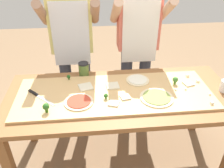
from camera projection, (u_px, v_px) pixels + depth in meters
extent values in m
plane|color=#896B4C|center=(119.00, 158.00, 2.33)|extent=(8.00, 8.00, 0.00)
cube|color=brown|center=(29.00, 113.00, 2.35)|extent=(0.07, 0.07, 0.73)
cube|color=brown|center=(197.00, 102.00, 2.50)|extent=(0.07, 0.07, 0.73)
cube|color=brown|center=(121.00, 96.00, 1.93)|extent=(1.87, 0.81, 0.04)
cube|color=tan|center=(115.00, 93.00, 1.91)|extent=(1.57, 0.57, 0.02)
cube|color=#B7BABF|center=(45.00, 100.00, 1.81)|extent=(0.16, 0.15, 0.00)
cube|color=black|center=(33.00, 93.00, 1.89)|extent=(0.09, 0.09, 0.02)
cylinder|color=beige|center=(138.00, 80.00, 2.05)|extent=(0.20, 0.20, 0.01)
cylinder|color=silver|center=(138.00, 79.00, 2.05)|extent=(0.16, 0.16, 0.01)
cylinder|color=beige|center=(79.00, 102.00, 1.79)|extent=(0.22, 0.22, 0.01)
cylinder|color=#BC3D28|center=(79.00, 101.00, 1.78)|extent=(0.18, 0.18, 0.01)
cylinder|color=beige|center=(157.00, 98.00, 1.83)|extent=(0.26, 0.26, 0.01)
cylinder|color=#899E4C|center=(157.00, 97.00, 1.83)|extent=(0.22, 0.22, 0.01)
cube|color=beige|center=(114.00, 103.00, 1.77)|extent=(0.10, 0.10, 0.01)
cube|color=beige|center=(125.00, 97.00, 1.84)|extent=(0.09, 0.09, 0.01)
cube|color=beige|center=(113.00, 86.00, 1.98)|extent=(0.11, 0.11, 0.01)
cube|color=beige|center=(86.00, 87.00, 1.96)|extent=(0.14, 0.14, 0.01)
cube|color=beige|center=(189.00, 84.00, 2.00)|extent=(0.10, 0.10, 0.01)
cylinder|color=#366618|center=(106.00, 98.00, 1.83)|extent=(0.01, 0.01, 0.02)
sphere|color=#2D6623|center=(106.00, 96.00, 1.81)|extent=(0.03, 0.03, 0.03)
cylinder|color=#2C5915|center=(69.00, 78.00, 2.07)|extent=(0.01, 0.01, 0.02)
sphere|color=#23561E|center=(69.00, 77.00, 2.06)|extent=(0.03, 0.03, 0.03)
cylinder|color=#366618|center=(47.00, 110.00, 1.69)|extent=(0.02, 0.02, 0.03)
sphere|color=#2D6623|center=(46.00, 107.00, 1.67)|extent=(0.05, 0.05, 0.05)
cylinder|color=#487A23|center=(175.00, 83.00, 2.00)|extent=(0.02, 0.02, 0.03)
sphere|color=#427F33|center=(175.00, 80.00, 1.99)|extent=(0.05, 0.05, 0.05)
cube|color=silver|center=(186.00, 89.00, 1.93)|extent=(0.01, 0.01, 0.01)
cube|color=silver|center=(212.00, 103.00, 1.77)|extent=(0.02, 0.02, 0.02)
cube|color=white|center=(176.00, 90.00, 1.93)|extent=(0.01, 0.01, 0.01)
cube|color=white|center=(210.00, 94.00, 1.87)|extent=(0.02, 0.02, 0.01)
cube|color=white|center=(188.00, 76.00, 2.11)|extent=(0.03, 0.03, 0.02)
cube|color=silver|center=(198.00, 81.00, 2.03)|extent=(0.03, 0.03, 0.02)
cylinder|color=#517033|center=(84.00, 70.00, 2.14)|extent=(0.09, 0.09, 0.12)
cylinder|color=black|center=(83.00, 64.00, 2.11)|extent=(0.09, 0.09, 0.01)
cylinder|color=#333847|center=(68.00, 88.00, 2.58)|extent=(0.12, 0.12, 0.90)
cylinder|color=#333847|center=(86.00, 87.00, 2.60)|extent=(0.12, 0.12, 0.90)
cube|color=#D1C670|center=(70.00, 23.00, 2.20)|extent=(0.40, 0.20, 0.55)
cube|color=silver|center=(71.00, 35.00, 2.16)|extent=(0.34, 0.01, 0.60)
cylinder|color=#997056|center=(42.00, 13.00, 2.03)|extent=(0.08, 0.39, 0.31)
cylinder|color=#997056|center=(95.00, 12.00, 2.07)|extent=(0.08, 0.39, 0.31)
cylinder|color=#333847|center=(126.00, 85.00, 2.64)|extent=(0.12, 0.12, 0.90)
cylinder|color=#333847|center=(143.00, 84.00, 2.65)|extent=(0.12, 0.12, 0.90)
cube|color=#DB6B5B|center=(139.00, 20.00, 2.26)|extent=(0.40, 0.20, 0.55)
cube|color=white|center=(140.00, 33.00, 2.21)|extent=(0.34, 0.01, 0.60)
cylinder|color=tan|center=(116.00, 11.00, 2.09)|extent=(0.08, 0.39, 0.31)
cylinder|color=tan|center=(167.00, 10.00, 2.13)|extent=(0.08, 0.39, 0.31)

